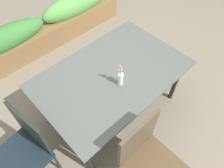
{
  "coord_description": "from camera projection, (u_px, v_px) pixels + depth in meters",
  "views": [
    {
      "loc": [
        -1.1,
        -1.18,
        2.48
      ],
      "look_at": [
        -0.04,
        -0.06,
        0.53
      ],
      "focal_mm": 33.74,
      "sensor_mm": 36.0,
      "label": 1
    }
  ],
  "objects": [
    {
      "name": "chair_near_left",
      "position": [
        147.0,
        158.0,
        1.91
      ],
      "size": [
        0.48,
        0.48,
        1.0
      ],
      "rotation": [
        0.0,
        0.0,
        3.14
      ],
      "color": "brown",
      "rests_on": "ground"
    },
    {
      "name": "chair_end_left",
      "position": [
        24.0,
        148.0,
        2.01
      ],
      "size": [
        0.56,
        0.56,
        0.95
      ],
      "rotation": [
        0.0,
        0.0,
        1.71
      ],
      "color": "black",
      "rests_on": "ground"
    },
    {
      "name": "planter_box",
      "position": [
        46.0,
        28.0,
        3.49
      ],
      "size": [
        2.93,
        0.4,
        0.69
      ],
      "color": "brown",
      "rests_on": "ground"
    },
    {
      "name": "dining_table",
      "position": [
        112.0,
        77.0,
        2.38
      ],
      "size": [
        1.68,
        1.11,
        0.72
      ],
      "color": "#4C514C",
      "rests_on": "ground"
    },
    {
      "name": "ground_plane",
      "position": [
        111.0,
        103.0,
        2.95
      ],
      "size": [
        12.0,
        12.0,
        0.0
      ],
      "primitive_type": "plane",
      "color": "#756B5B"
    },
    {
      "name": "flower_vase",
      "position": [
        120.0,
        77.0,
        2.16
      ],
      "size": [
        0.06,
        0.06,
        0.29
      ],
      "color": "silver",
      "rests_on": "dining_table"
    }
  ]
}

